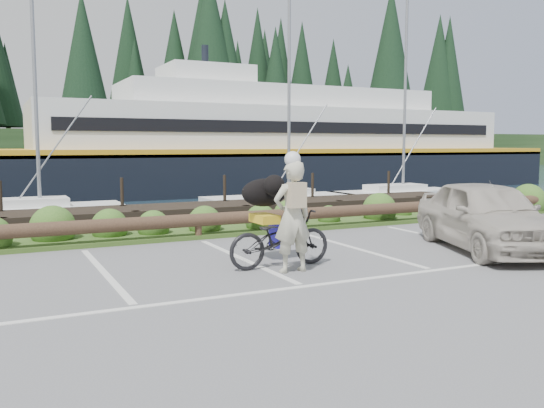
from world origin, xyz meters
The scene contains 8 objects.
ground centered at (0.00, 0.00, 0.00)m, with size 72.00×72.00×0.00m, color #5F5F62.
harbor_backdrop centered at (0.40, 78.42, 0.00)m, with size 170.00×160.00×30.00m.
vegetation_strip centered at (0.00, 5.30, 0.05)m, with size 34.00×1.60×0.10m, color #3D5B21.
log_rail centered at (0.00, 4.60, 0.00)m, with size 32.00×0.30×0.60m, color #443021, non-canonical shape.
bicycle centered at (0.33, 1.07, 0.52)m, with size 0.69×1.97×1.03m, color black.
cyclist centered at (0.33, 0.61, 0.96)m, with size 0.70×0.46×1.92m, color beige.
dog centered at (0.32, 1.70, 1.30)m, with size 0.91×0.45×0.53m, color black.
parked_car centered at (4.92, 0.65, 0.73)m, with size 1.73×4.30×1.46m, color #B8AFA2.
Camera 1 is at (-4.29, -7.99, 2.19)m, focal length 38.00 mm.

